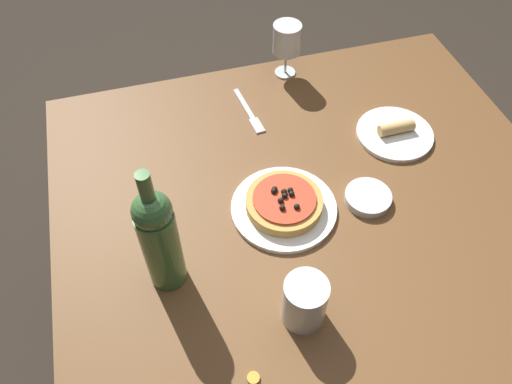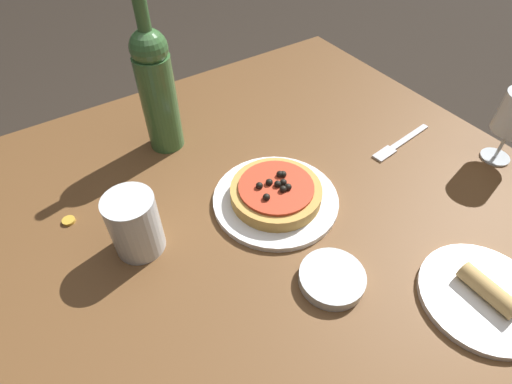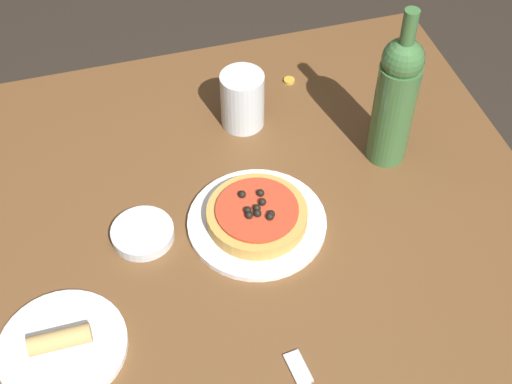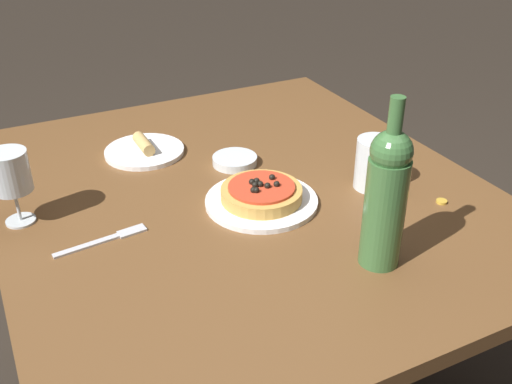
{
  "view_description": "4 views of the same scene",
  "coord_description": "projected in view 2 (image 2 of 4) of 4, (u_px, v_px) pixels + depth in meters",
  "views": [
    {
      "loc": [
        -0.33,
        -0.67,
        1.66
      ],
      "look_at": [
        -0.14,
        0.01,
        0.77
      ],
      "focal_mm": 35.0,
      "sensor_mm": 36.0,
      "label": 1
    },
    {
      "loc": [
        0.35,
        -0.35,
        1.3
      ],
      "look_at": [
        -0.1,
        -0.05,
        0.74
      ],
      "focal_mm": 28.0,
      "sensor_mm": 36.0,
      "label": 2
    },
    {
      "loc": [
        0.14,
        0.75,
        1.72
      ],
      "look_at": [
        -0.08,
        -0.02,
        0.8
      ],
      "focal_mm": 50.0,
      "sensor_mm": 36.0,
      "label": 3
    },
    {
      "loc": [
        -1.09,
        0.5,
        1.4
      ],
      "look_at": [
        -0.11,
        0.01,
        0.77
      ],
      "focal_mm": 42.0,
      "sensor_mm": 36.0,
      "label": 4
    }
  ],
  "objects": [
    {
      "name": "side_bowl",
      "position": [
        332.0,
        278.0,
        0.66
      ],
      "size": [
        0.11,
        0.11,
        0.02
      ],
      "color": "silver",
      "rests_on": "dining_table"
    },
    {
      "name": "bottle_cap",
      "position": [
        69.0,
        221.0,
        0.76
      ],
      "size": [
        0.02,
        0.02,
        0.01
      ],
      "color": "gold",
      "rests_on": "dining_table"
    },
    {
      "name": "fork",
      "position": [
        399.0,
        144.0,
        0.92
      ],
      "size": [
        0.04,
        0.19,
        0.0
      ],
      "rotation": [
        0.0,
        0.0,
        -1.46
      ],
      "color": "silver",
      "rests_on": "dining_table"
    },
    {
      "name": "wine_bottle",
      "position": [
        157.0,
        89.0,
        0.82
      ],
      "size": [
        0.08,
        0.08,
        0.33
      ],
      "color": "#3D6B38",
      "rests_on": "dining_table"
    },
    {
      "name": "dinner_plate",
      "position": [
        276.0,
        200.0,
        0.79
      ],
      "size": [
        0.25,
        0.25,
        0.01
      ],
      "color": "white",
      "rests_on": "dining_table"
    },
    {
      "name": "pizza",
      "position": [
        276.0,
        192.0,
        0.78
      ],
      "size": [
        0.18,
        0.18,
        0.04
      ],
      "color": "gold",
      "rests_on": "dinner_plate"
    },
    {
      "name": "dining_table",
      "position": [
        302.0,
        249.0,
        0.82
      ],
      "size": [
        1.22,
        1.07,
        0.72
      ],
      "color": "brown",
      "rests_on": "ground_plane"
    },
    {
      "name": "ground_plane",
      "position": [
        285.0,
        368.0,
        1.27
      ],
      "size": [
        14.0,
        14.0,
        0.0
      ],
      "primitive_type": "plane",
      "color": "#2D261E"
    },
    {
      "name": "water_cup",
      "position": [
        135.0,
        224.0,
        0.68
      ],
      "size": [
        0.09,
        0.09,
        0.12
      ],
      "color": "silver",
      "rests_on": "dining_table"
    },
    {
      "name": "side_plate",
      "position": [
        483.0,
        296.0,
        0.64
      ],
      "size": [
        0.2,
        0.2,
        0.04
      ],
      "color": "white",
      "rests_on": "dining_table"
    }
  ]
}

